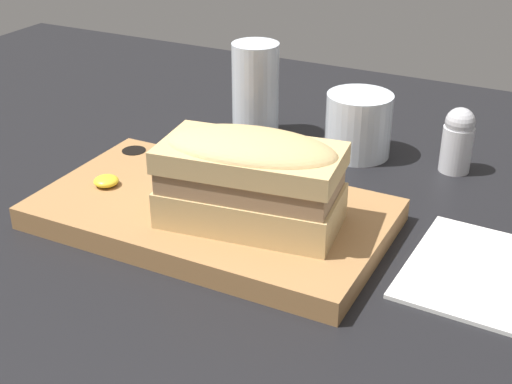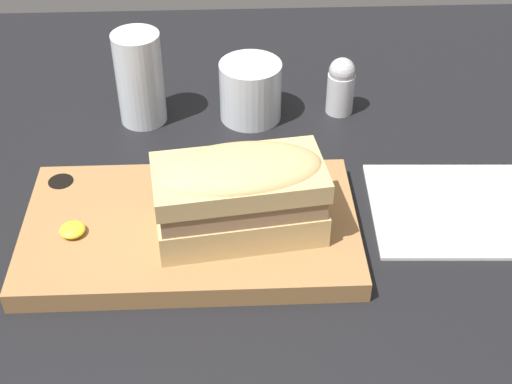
% 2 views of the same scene
% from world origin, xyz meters
% --- Properties ---
extents(dining_table, '(1.41, 1.23, 0.02)m').
position_xyz_m(dining_table, '(0.00, 0.00, 0.01)').
color(dining_table, black).
rests_on(dining_table, ground).
extents(serving_board, '(0.35, 0.20, 0.02)m').
position_xyz_m(serving_board, '(0.02, 0.06, 0.03)').
color(serving_board, '#9E7042').
rests_on(serving_board, dining_table).
extents(sandwich, '(0.18, 0.11, 0.09)m').
position_xyz_m(sandwich, '(0.08, 0.04, 0.09)').
color(sandwich, tan).
rests_on(sandwich, serving_board).
extents(mustard_dollop, '(0.03, 0.03, 0.01)m').
position_xyz_m(mustard_dollop, '(-0.09, 0.04, 0.05)').
color(mustard_dollop, yellow).
rests_on(mustard_dollop, serving_board).
extents(water_glass, '(0.06, 0.06, 0.12)m').
position_xyz_m(water_glass, '(-0.04, 0.29, 0.07)').
color(water_glass, silver).
rests_on(water_glass, dining_table).
extents(wine_glass, '(0.08, 0.08, 0.08)m').
position_xyz_m(wine_glass, '(0.10, 0.29, 0.06)').
color(wine_glass, silver).
rests_on(wine_glass, dining_table).
extents(salt_shaker, '(0.04, 0.04, 0.08)m').
position_xyz_m(salt_shaker, '(0.22, 0.30, 0.06)').
color(salt_shaker, silver).
rests_on(salt_shaker, dining_table).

